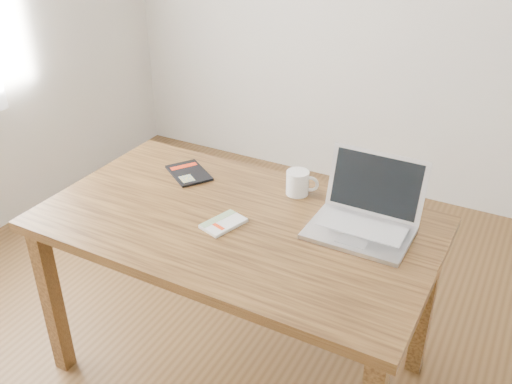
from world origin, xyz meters
The scene contains 6 objects.
room centered at (-0.07, 0.00, 1.36)m, with size 4.04×4.04×2.70m.
desk centered at (-0.19, 0.16, 0.66)m, with size 1.46×0.84×0.75m.
white_guidebook centered at (-0.21, 0.10, 0.76)m, with size 0.14×0.18×0.01m.
black_guidebook centered at (-0.54, 0.38, 0.76)m, with size 0.25×0.23×0.01m.
laptop centered at (0.25, 0.33, 0.80)m, with size 0.36×0.32×0.25m.
coffee_mug centered at (-0.07, 0.44, 0.80)m, with size 0.13×0.09×0.10m.
Camera 1 is at (0.72, -1.38, 1.87)m, focal length 40.00 mm.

